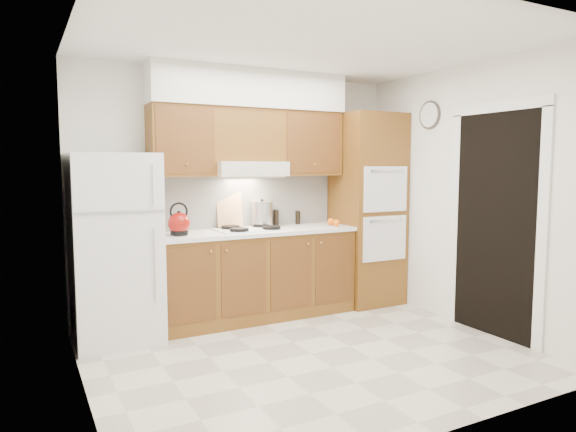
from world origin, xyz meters
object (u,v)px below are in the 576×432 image
object	(u,v)px
kettle	(179,223)
stock_pot	(262,213)
fridge	(115,248)
oven_cabinet	(367,209)

from	to	relation	value
kettle	stock_pot	world-z (taller)	stock_pot
fridge	oven_cabinet	bearing A→B (deg)	0.70
fridge	oven_cabinet	size ratio (longest dim) A/B	0.78
kettle	oven_cabinet	bearing A→B (deg)	-7.69
fridge	kettle	bearing A→B (deg)	-0.20
kettle	stock_pot	size ratio (longest dim) A/B	0.87
fridge	stock_pot	xyz separation A→B (m)	(1.58, 0.22, 0.23)
fridge	kettle	distance (m)	0.63
oven_cabinet	stock_pot	xyz separation A→B (m)	(-1.27, 0.19, -0.01)
oven_cabinet	stock_pot	size ratio (longest dim) A/B	9.06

